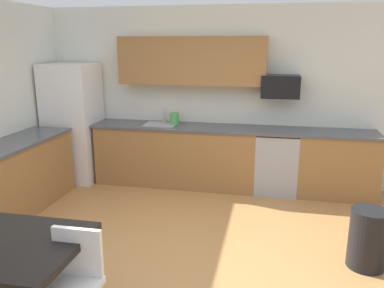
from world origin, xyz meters
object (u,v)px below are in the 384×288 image
Objects in this scene: oven_range at (276,162)px; microwave at (280,86)px; chair_near_table at (72,279)px; trash_bin at (368,239)px; kettle at (174,119)px; refrigerator at (73,123)px.

microwave is at bearing 90.00° from oven_range.
chair_near_table is 2.77m from trash_bin.
chair_near_table is at bearing -147.53° from trash_bin.
trash_bin is at bearing 32.47° from chair_near_table.
oven_range is 2.12m from trash_bin.
chair_near_table is at bearing -113.09° from oven_range.
kettle is at bearing -178.16° from microwave.
chair_near_table is 3.49m from kettle.
microwave reaches higher than oven_range.
chair_near_table is at bearing -62.44° from refrigerator.
microwave reaches higher than chair_near_table.
refrigerator is at bearing -176.76° from microwave.
trash_bin is 3.00× the size of kettle.
chair_near_table is (1.73, -3.32, -0.42)m from refrigerator.
microwave is 2.70× the size of kettle.
microwave reaches higher than trash_bin.
oven_range is 1.52× the size of trash_bin.
oven_range is at bearing 66.91° from chair_near_table.
refrigerator is at bearing 117.56° from chair_near_table.
microwave is 0.90× the size of trash_bin.
oven_range is 4.55× the size of kettle.
microwave is (-0.00, 0.10, 1.10)m from oven_range.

